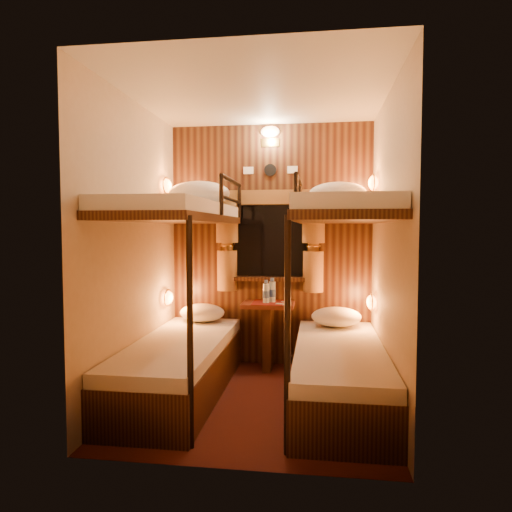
# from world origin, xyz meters

# --- Properties ---
(floor) EXTENTS (2.10, 2.10, 0.00)m
(floor) POSITION_xyz_m (0.00, 0.00, 0.00)
(floor) COLOR #3C1110
(floor) RESTS_ON ground
(ceiling) EXTENTS (2.10, 2.10, 0.00)m
(ceiling) POSITION_xyz_m (0.00, 0.00, 2.40)
(ceiling) COLOR silver
(ceiling) RESTS_ON wall_back
(wall_back) EXTENTS (2.40, 0.00, 2.40)m
(wall_back) POSITION_xyz_m (0.00, 1.05, 1.20)
(wall_back) COLOR #C6B293
(wall_back) RESTS_ON floor
(wall_front) EXTENTS (2.40, 0.00, 2.40)m
(wall_front) POSITION_xyz_m (0.00, -1.05, 1.20)
(wall_front) COLOR #C6B293
(wall_front) RESTS_ON floor
(wall_left) EXTENTS (0.00, 2.40, 2.40)m
(wall_left) POSITION_xyz_m (-1.00, 0.00, 1.20)
(wall_left) COLOR #C6B293
(wall_left) RESTS_ON floor
(wall_right) EXTENTS (0.00, 2.40, 2.40)m
(wall_right) POSITION_xyz_m (1.00, 0.00, 1.20)
(wall_right) COLOR #C6B293
(wall_right) RESTS_ON floor
(back_panel) EXTENTS (2.00, 0.03, 2.40)m
(back_panel) POSITION_xyz_m (0.00, 1.04, 1.20)
(back_panel) COLOR black
(back_panel) RESTS_ON floor
(bunk_left) EXTENTS (0.72, 1.90, 1.82)m
(bunk_left) POSITION_xyz_m (-0.65, 0.07, 0.56)
(bunk_left) COLOR black
(bunk_left) RESTS_ON floor
(bunk_right) EXTENTS (0.72, 1.90, 1.82)m
(bunk_right) POSITION_xyz_m (0.65, 0.07, 0.56)
(bunk_right) COLOR black
(bunk_right) RESTS_ON floor
(window) EXTENTS (1.00, 0.12, 0.79)m
(window) POSITION_xyz_m (0.00, 1.00, 1.18)
(window) COLOR black
(window) RESTS_ON back_panel
(curtains) EXTENTS (1.10, 0.22, 1.00)m
(curtains) POSITION_xyz_m (0.00, 0.97, 1.26)
(curtains) COLOR olive
(curtains) RESTS_ON back_panel
(back_fixtures) EXTENTS (0.54, 0.09, 0.48)m
(back_fixtures) POSITION_xyz_m (0.00, 1.00, 2.25)
(back_fixtures) COLOR black
(back_fixtures) RESTS_ON back_panel
(reading_lamps) EXTENTS (2.00, 0.20, 1.25)m
(reading_lamps) POSITION_xyz_m (-0.00, 0.70, 1.24)
(reading_lamps) COLOR orange
(reading_lamps) RESTS_ON wall_left
(table) EXTENTS (0.50, 0.34, 0.66)m
(table) POSITION_xyz_m (0.00, 0.85, 0.41)
(table) COLOR #531E13
(table) RESTS_ON floor
(bottle_left) EXTENTS (0.07, 0.07, 0.24)m
(bottle_left) POSITION_xyz_m (0.04, 0.88, 0.75)
(bottle_left) COLOR #99BFE5
(bottle_left) RESTS_ON table
(bottle_right) EXTENTS (0.07, 0.07, 0.23)m
(bottle_right) POSITION_xyz_m (-0.02, 0.82, 0.75)
(bottle_right) COLOR #99BFE5
(bottle_right) RESTS_ON table
(sachet_a) EXTENTS (0.10, 0.08, 0.01)m
(sachet_a) POSITION_xyz_m (0.13, 0.77, 0.65)
(sachet_a) COLOR silver
(sachet_a) RESTS_ON table
(sachet_b) EXTENTS (0.09, 0.08, 0.01)m
(sachet_b) POSITION_xyz_m (0.16, 0.90, 0.65)
(sachet_b) COLOR silver
(sachet_b) RESTS_ON table
(pillow_lower_left) EXTENTS (0.44, 0.32, 0.17)m
(pillow_lower_left) POSITION_xyz_m (-0.65, 0.81, 0.54)
(pillow_lower_left) COLOR white
(pillow_lower_left) RESTS_ON bunk_left
(pillow_lower_right) EXTENTS (0.46, 0.33, 0.18)m
(pillow_lower_right) POSITION_xyz_m (0.65, 0.75, 0.55)
(pillow_lower_right) COLOR white
(pillow_lower_right) RESTS_ON bunk_right
(pillow_upper_left) EXTENTS (0.59, 0.42, 0.23)m
(pillow_upper_left) POSITION_xyz_m (-0.65, 0.73, 1.70)
(pillow_upper_left) COLOR white
(pillow_upper_left) RESTS_ON bunk_left
(pillow_upper_right) EXTENTS (0.52, 0.37, 0.20)m
(pillow_upper_right) POSITION_xyz_m (0.65, 0.68, 1.69)
(pillow_upper_right) COLOR white
(pillow_upper_right) RESTS_ON bunk_right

